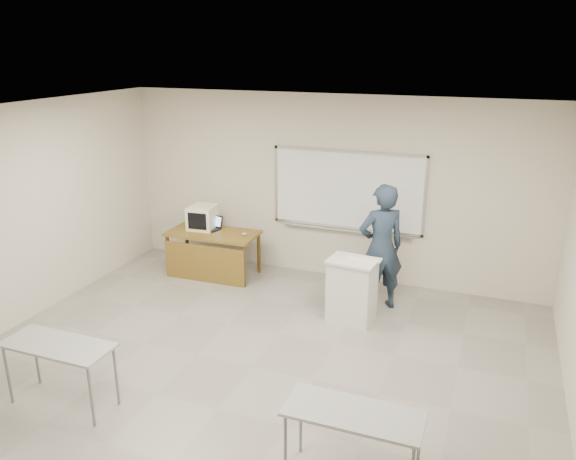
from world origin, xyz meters
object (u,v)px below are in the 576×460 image
at_px(whiteboard, 347,191).
at_px(keyboard, 365,258).
at_px(laptop, 212,226).
at_px(mouse, 244,234).
at_px(instructor_desk, 210,245).
at_px(podium, 352,290).
at_px(presenter, 381,248).
at_px(crt_monitor, 203,217).

height_order(whiteboard, keyboard, whiteboard).
bearing_deg(laptop, mouse, 3.93).
bearing_deg(instructor_desk, whiteboard, 19.08).
bearing_deg(mouse, whiteboard, 22.78).
relative_size(whiteboard, podium, 2.71).
height_order(whiteboard, mouse, whiteboard).
bearing_deg(instructor_desk, keyboard, -13.76).
distance_m(mouse, presenter, 2.34).
xyz_separation_m(laptop, mouse, (0.65, -0.10, -0.03)).
bearing_deg(keyboard, laptop, 164.86).
bearing_deg(presenter, keyboard, 41.18).
bearing_deg(presenter, whiteboard, -84.79).
xyz_separation_m(whiteboard, podium, (0.50, -1.47, -1.02)).
relative_size(crt_monitor, mouse, 4.87).
height_order(crt_monitor, keyboard, crt_monitor).
bearing_deg(keyboard, instructor_desk, 169.41).
bearing_deg(presenter, mouse, -42.08).
relative_size(crt_monitor, laptop, 1.62).
relative_size(instructor_desk, laptop, 5.07).
relative_size(podium, laptop, 3.10).
bearing_deg(whiteboard, keyboard, -64.91).
bearing_deg(laptop, whiteboard, 26.09).
xyz_separation_m(crt_monitor, laptop, (0.15, 0.03, -0.14)).
xyz_separation_m(laptop, presenter, (2.97, -0.40, 0.14)).
relative_size(keyboard, presenter, 0.24).
height_order(podium, laptop, laptop).
relative_size(mouse, presenter, 0.05).
relative_size(laptop, mouse, 3.01).
bearing_deg(whiteboard, presenter, -50.10).
relative_size(laptop, presenter, 0.16).
relative_size(whiteboard, mouse, 25.26).
distance_m(podium, laptop, 2.88).
bearing_deg(laptop, crt_monitor, -156.78).
bearing_deg(whiteboard, mouse, -158.27).
height_order(keyboard, presenter, presenter).
xyz_separation_m(instructor_desk, crt_monitor, (-0.25, 0.24, 0.39)).
height_order(instructor_desk, presenter, presenter).
bearing_deg(podium, presenter, 69.93).
bearing_deg(mouse, instructor_desk, -162.54).
bearing_deg(instructor_desk, crt_monitor, 135.19).
height_order(mouse, presenter, presenter).
bearing_deg(crt_monitor, laptop, 5.20).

